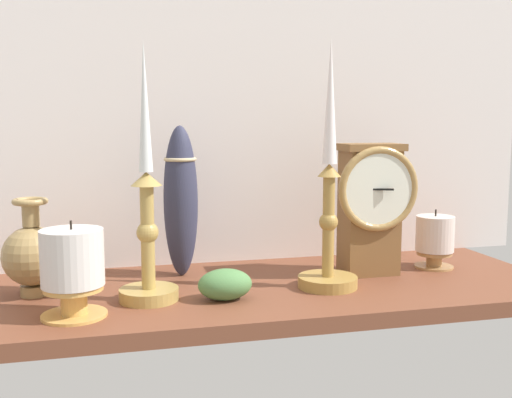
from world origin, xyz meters
TOP-DOWN VIEW (x-y plane):
  - ground_plane at (0.00, 0.00)cm, footprint 100.00×36.00cm
  - back_wall at (0.00, 18.50)cm, footprint 120.00×2.00cm
  - mantel_clock at (21.29, 2.02)cm, footprint 14.20×8.39cm
  - candlestick_tall_left at (11.29, -4.03)cm, footprint 9.47×9.47cm
  - candlestick_tall_center at (-16.79, -4.23)cm, footprint 8.74×8.74cm
  - brass_vase_bulbous at (-33.49, 2.53)cm, footprint 9.04×9.04cm
  - pillar_candle_front at (34.60, 3.57)cm, footprint 6.90×6.90cm
  - pillar_candle_near_clock at (-27.12, -9.36)cm, footprint 8.80×8.80cm
  - tall_ceramic_vase at (-10.27, 9.19)cm, footprint 5.78×5.78cm
  - ivy_sprig at (-5.85, -6.76)cm, footprint 8.06×5.64cm

SIDE VIEW (x-z plane):
  - ground_plane at x=0.00cm, z-range -2.40..0.00cm
  - ivy_sprig at x=-5.85cm, z-range 0.00..4.65cm
  - pillar_candle_front at x=34.60cm, z-range -0.16..10.45cm
  - brass_vase_bulbous at x=-33.49cm, z-range -1.03..13.82cm
  - pillar_candle_near_clock at x=-27.12cm, z-range 0.19..13.33cm
  - candlestick_tall_center at x=-16.79cm, z-range -7.51..30.03cm
  - candlestick_tall_left at x=11.29cm, z-range -7.45..31.58cm
  - mantel_clock at x=21.29cm, z-range 0.87..23.36cm
  - tall_ceramic_vase at x=-10.27cm, z-range 0.15..25.70cm
  - back_wall at x=0.00cm, z-range 0.00..65.00cm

